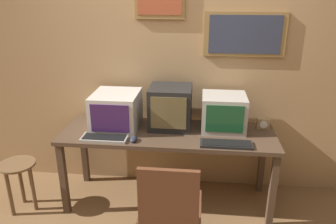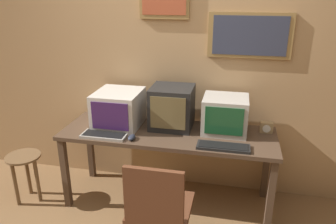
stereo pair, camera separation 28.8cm
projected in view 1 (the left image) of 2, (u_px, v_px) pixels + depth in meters
The scene contains 11 objects.
wall_back at pixel (173, 60), 3.12m from camera, with size 8.00×0.08×2.60m.
desk at pixel (168, 140), 2.97m from camera, with size 1.92×0.64×0.73m.
monitor_left at pixel (116, 110), 3.00m from camera, with size 0.41×0.45×0.33m.
monitor_center at pixel (170, 107), 3.00m from camera, with size 0.38×0.37×0.38m.
monitor_right at pixel (223, 112), 2.96m from camera, with size 0.39×0.37×0.32m.
keyboard_main at pixel (105, 138), 2.80m from camera, with size 0.39×0.17×0.03m.
keyboard_side at pixel (226, 144), 2.69m from camera, with size 0.43×0.15×0.03m.
mouse_near_keyboard at pixel (134, 139), 2.76m from camera, with size 0.06×0.11×0.04m.
desk_clock at pixel (263, 123), 3.01m from camera, with size 0.11×0.07×0.10m.
office_chair at pixel (170, 219), 2.36m from camera, with size 0.46×0.46×0.88m.
side_stool at pixel (19, 175), 2.96m from camera, with size 0.32×0.32×0.48m.
Camera 1 is at (0.28, -1.59, 1.94)m, focal length 35.00 mm.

